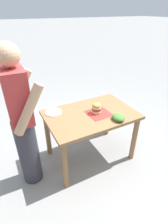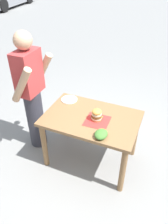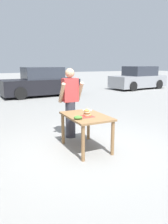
# 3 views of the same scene
# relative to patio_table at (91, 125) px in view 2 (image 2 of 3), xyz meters

# --- Properties ---
(ground_plane) EXTENTS (80.00, 80.00, 0.00)m
(ground_plane) POSITION_rel_patio_table_xyz_m (0.00, 0.00, -0.62)
(ground_plane) COLOR gray
(patio_table) EXTENTS (0.77, 1.16, 0.74)m
(patio_table) POSITION_rel_patio_table_xyz_m (0.00, 0.00, 0.00)
(patio_table) COLOR olive
(patio_table) RESTS_ON ground
(serving_paper) EXTENTS (0.29, 0.29, 0.00)m
(serving_paper) POSITION_rel_patio_table_xyz_m (-0.05, -0.09, 0.12)
(serving_paper) COLOR red
(serving_paper) RESTS_ON patio_table
(sandwich) EXTENTS (0.13, 0.13, 0.18)m
(sandwich) POSITION_rel_patio_table_xyz_m (-0.02, -0.07, 0.20)
(sandwich) COLOR gold
(sandwich) RESTS_ON serving_paper
(pickle_spear) EXTENTS (0.05, 0.08, 0.02)m
(pickle_spear) POSITION_rel_patio_table_xyz_m (0.05, -0.10, 0.14)
(pickle_spear) COLOR #8EA83D
(pickle_spear) RESTS_ON serving_paper
(side_plate_with_forks) EXTENTS (0.22, 0.22, 0.02)m
(side_plate_with_forks) POSITION_rel_patio_table_xyz_m (0.25, 0.42, 0.13)
(side_plate_with_forks) COLOR white
(side_plate_with_forks) RESTS_ON patio_table
(side_salad) EXTENTS (0.18, 0.14, 0.07)m
(side_salad) POSITION_rel_patio_table_xyz_m (-0.29, -0.22, 0.16)
(side_salad) COLOR #477F33
(side_salad) RESTS_ON patio_table
(diner_across_table) EXTENTS (0.55, 0.35, 1.69)m
(diner_across_table) POSITION_rel_patio_table_xyz_m (-0.00, 0.85, 0.27)
(diner_across_table) COLOR #33333D
(diner_across_table) RESTS_ON ground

